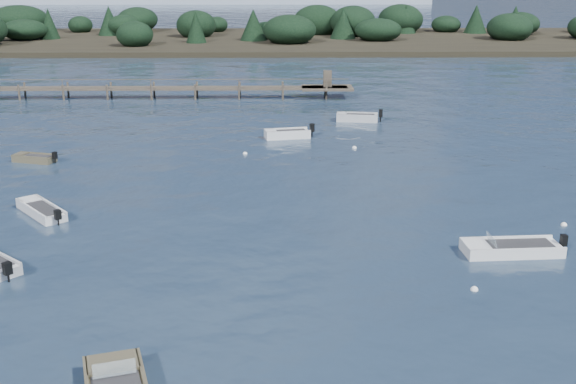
{
  "coord_description": "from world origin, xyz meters",
  "views": [
    {
      "loc": [
        -0.98,
        -22.79,
        12.65
      ],
      "look_at": [
        -0.41,
        14.0,
        1.0
      ],
      "focal_mm": 45.0,
      "sensor_mm": 36.0,
      "label": 1
    }
  ],
  "objects_px": {
    "tender_far_grey_b": "(357,119)",
    "tender_far_grey": "(35,160)",
    "tender_far_white": "(287,135)",
    "dinghy_mid_white_a": "(511,250)",
    "dinghy_extra_a": "(41,212)",
    "jetty": "(65,89)"
  },
  "relations": [
    {
      "from": "tender_far_grey_b",
      "to": "dinghy_mid_white_a",
      "type": "xyz_separation_m",
      "value": [
        3.92,
        -29.23,
        -0.04
      ]
    },
    {
      "from": "tender_far_grey",
      "to": "dinghy_extra_a",
      "type": "relative_size",
      "value": 0.82
    },
    {
      "from": "tender_far_grey_b",
      "to": "tender_far_grey",
      "type": "height_order",
      "value": "tender_far_grey_b"
    },
    {
      "from": "tender_far_grey_b",
      "to": "tender_far_grey",
      "type": "distance_m",
      "value": 26.34
    },
    {
      "from": "tender_far_grey_b",
      "to": "tender_far_grey",
      "type": "xyz_separation_m",
      "value": [
        -23.04,
        -12.76,
        -0.05
      ]
    },
    {
      "from": "tender_far_white",
      "to": "dinghy_mid_white_a",
      "type": "height_order",
      "value": "tender_far_white"
    },
    {
      "from": "jetty",
      "to": "tender_far_white",
      "type": "bearing_deg",
      "value": -38.47
    },
    {
      "from": "tender_far_grey_b",
      "to": "dinghy_extra_a",
      "type": "xyz_separation_m",
      "value": [
        -19.27,
        -23.47,
        -0.04
      ]
    },
    {
      "from": "dinghy_mid_white_a",
      "to": "tender_far_white",
      "type": "bearing_deg",
      "value": 113.15
    },
    {
      "from": "dinghy_extra_a",
      "to": "jetty",
      "type": "distance_m",
      "value": 35.53
    },
    {
      "from": "tender_far_grey_b",
      "to": "dinghy_extra_a",
      "type": "distance_m",
      "value": 30.37
    },
    {
      "from": "tender_far_white",
      "to": "tender_far_grey_b",
      "type": "bearing_deg",
      "value": 45.35
    },
    {
      "from": "tender_far_grey",
      "to": "dinghy_extra_a",
      "type": "height_order",
      "value": "dinghy_extra_a"
    },
    {
      "from": "tender_far_grey_b",
      "to": "dinghy_extra_a",
      "type": "relative_size",
      "value": 1.02
    },
    {
      "from": "jetty",
      "to": "dinghy_mid_white_a",
      "type": "bearing_deg",
      "value": -52.02
    },
    {
      "from": "jetty",
      "to": "tender_far_grey_b",
      "type": "bearing_deg",
      "value": -21.9
    },
    {
      "from": "dinghy_extra_a",
      "to": "jetty",
      "type": "relative_size",
      "value": 0.06
    },
    {
      "from": "tender_far_white",
      "to": "jetty",
      "type": "bearing_deg",
      "value": 141.53
    },
    {
      "from": "tender_far_grey",
      "to": "jetty",
      "type": "distance_m",
      "value": 24.26
    },
    {
      "from": "tender_far_white",
      "to": "dinghy_extra_a",
      "type": "relative_size",
      "value": 1.01
    },
    {
      "from": "tender_far_white",
      "to": "tender_far_grey",
      "type": "distance_m",
      "value": 18.32
    },
    {
      "from": "jetty",
      "to": "tender_far_grey",
      "type": "bearing_deg",
      "value": -79.31
    }
  ]
}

